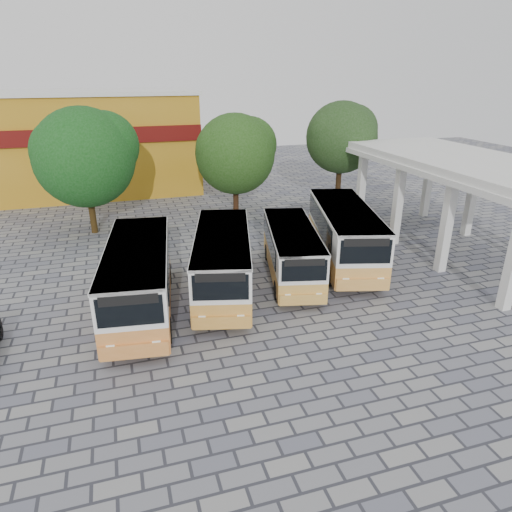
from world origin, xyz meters
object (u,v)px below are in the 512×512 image
object	(u,v)px
bus_centre_left	(223,259)
bus_far_right	(345,232)
bus_centre_right	(292,250)
bus_far_left	(139,275)

from	to	relation	value
bus_centre_left	bus_far_right	xyz separation A→B (m)	(7.06, 1.55, 0.11)
bus_centre_left	bus_far_right	distance (m)	7.23
bus_centre_left	bus_centre_right	distance (m)	3.72
bus_centre_left	bus_far_right	bearing A→B (deg)	26.70
bus_far_left	bus_far_right	bearing A→B (deg)	19.33
bus_far_right	bus_centre_right	bearing A→B (deg)	-148.90
bus_far_left	bus_centre_left	bearing A→B (deg)	18.93
bus_far_left	bus_centre_left	xyz separation A→B (m)	(3.84, 0.80, -0.06)
bus_far_left	bus_far_right	size ratio (longest dim) A/B	0.95
bus_centre_right	bus_far_right	bearing A→B (deg)	28.94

